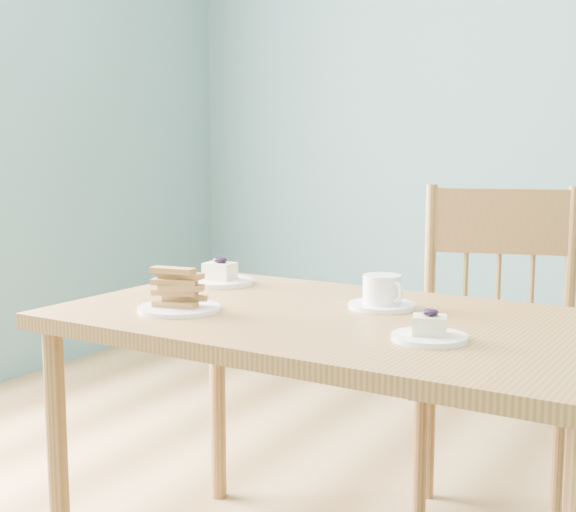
# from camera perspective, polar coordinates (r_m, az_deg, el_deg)

# --- Properties ---
(room) EXTENTS (5.01, 5.01, 2.71)m
(room) POSITION_cam_1_polar(r_m,az_deg,el_deg) (1.65, 15.21, 16.85)
(room) COLOR #A37B4C
(room) RESTS_ON ground
(dining_table) EXTENTS (1.33, 0.78, 0.70)m
(dining_table) POSITION_cam_1_polar(r_m,az_deg,el_deg) (1.84, 3.91, -6.39)
(dining_table) COLOR #A46A3E
(dining_table) RESTS_ON ground
(dining_chair) EXTENTS (0.54, 0.53, 0.97)m
(dining_chair) POSITION_cam_1_polar(r_m,az_deg,el_deg) (2.34, 14.61, -6.95)
(dining_chair) COLOR #A46A3E
(dining_chair) RESTS_ON ground
(cheesecake_plate_near) EXTENTS (0.15, 0.15, 0.06)m
(cheesecake_plate_near) POSITION_cam_1_polar(r_m,az_deg,el_deg) (1.62, 10.02, -5.35)
(cheesecake_plate_near) COLOR white
(cheesecake_plate_near) RESTS_ON dining_table
(cheesecake_plate_far) EXTENTS (0.18, 0.18, 0.08)m
(cheesecake_plate_far) POSITION_cam_1_polar(r_m,az_deg,el_deg) (2.23, -4.86, -1.50)
(cheesecake_plate_far) COLOR white
(cheesecake_plate_far) RESTS_ON dining_table
(coffee_cup) EXTENTS (0.16, 0.16, 0.08)m
(coffee_cup) POSITION_cam_1_polar(r_m,az_deg,el_deg) (1.91, 6.72, -2.70)
(coffee_cup) COLOR white
(coffee_cup) RESTS_ON dining_table
(biscotti_plate) EXTENTS (0.19, 0.19, 0.10)m
(biscotti_plate) POSITION_cam_1_polar(r_m,az_deg,el_deg) (1.89, -7.76, -2.84)
(biscotti_plate) COLOR white
(biscotti_plate) RESTS_ON dining_table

